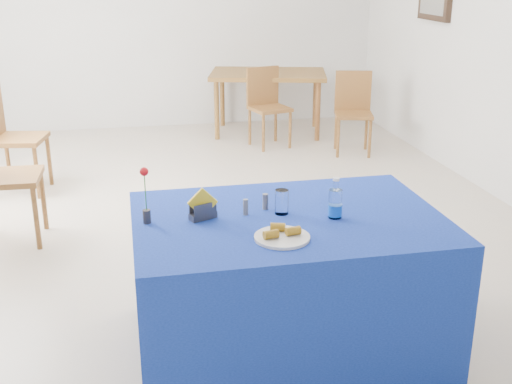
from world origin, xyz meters
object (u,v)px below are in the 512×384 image
chair_bg_right (353,106)px  chair_win_b (7,130)px  plate (282,237)px  chair_bg_left (267,101)px  blue_table (287,282)px  water_bottle (335,204)px  oak_table (268,79)px

chair_bg_right → chair_win_b: chair_win_b is taller
plate → chair_bg_left: (0.90, 4.37, -0.25)m
chair_bg_left → blue_table: bearing=-116.3°
chair_bg_left → chair_win_b: size_ratio=0.88×
water_bottle → chair_bg_right: water_bottle is taller
plate → blue_table: 0.49m
chair_bg_right → water_bottle: bearing=-96.9°
blue_table → chair_bg_right: chair_bg_right is taller
chair_win_b → oak_table: bearing=-48.5°
plate → chair_win_b: size_ratio=0.26×
chair_bg_left → plate: bearing=-116.9°
water_bottle → blue_table: bearing=165.1°
chair_bg_right → chair_win_b: (-3.52, -0.66, 0.07)m
water_bottle → chair_bg_left: water_bottle is taller
water_bottle → chair_bg_left: bearing=82.2°
plate → chair_bg_left: bearing=78.4°
blue_table → oak_table: blue_table is taller
water_bottle → chair_win_b: bearing=124.4°
oak_table → chair_win_b: bearing=-148.9°
plate → chair_win_b: 3.69m
blue_table → chair_win_b: size_ratio=1.58×
plate → chair_win_b: (-1.75, 3.24, -0.18)m
chair_bg_left → chair_bg_right: bearing=-43.5°
blue_table → chair_bg_left: size_ratio=1.79×
oak_table → chair_bg_right: chair_bg_right is taller
chair_win_b → water_bottle: bearing=-135.1°
blue_table → water_bottle: size_ratio=7.44×
blue_table → water_bottle: (0.23, -0.06, 0.45)m
oak_table → chair_bg_right: 1.27m
water_bottle → chair_win_b: (-2.08, 3.03, -0.25)m
plate → oak_table: plate is taller
oak_table → blue_table: bearing=-101.4°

